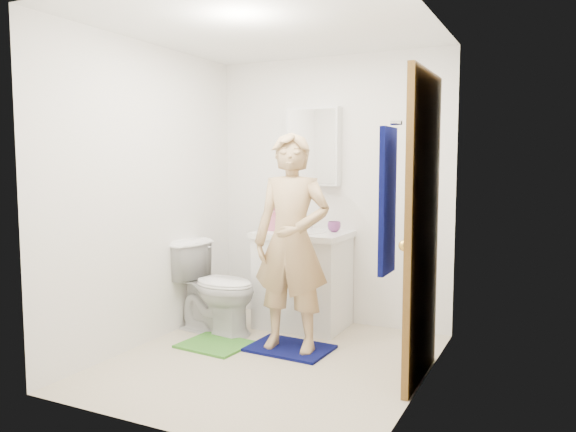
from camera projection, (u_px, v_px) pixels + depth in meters
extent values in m
cube|color=beige|center=(270.00, 362.00, 4.13)|extent=(2.20, 2.40, 0.02)
cube|color=white|center=(269.00, 25.00, 3.90)|extent=(2.20, 2.40, 0.02)
cube|color=white|center=(332.00, 191.00, 5.10)|extent=(2.20, 0.02, 2.40)
cube|color=white|center=(161.00, 212.00, 2.93)|extent=(2.20, 0.02, 2.40)
cube|color=white|center=(147.00, 195.00, 4.50)|extent=(0.02, 2.40, 2.40)
cube|color=white|center=(425.00, 204.00, 3.53)|extent=(0.02, 2.40, 2.40)
cube|color=white|center=(303.00, 282.00, 4.98)|extent=(0.75, 0.55, 0.80)
cube|color=white|center=(303.00, 235.00, 4.94)|extent=(0.79, 0.59, 0.05)
cylinder|color=white|center=(303.00, 233.00, 4.93)|extent=(0.40, 0.40, 0.03)
cylinder|color=silver|center=(311.00, 223.00, 5.09)|extent=(0.03, 0.03, 0.12)
cube|color=white|center=(314.00, 147.00, 5.06)|extent=(0.50, 0.12, 0.70)
cube|color=white|center=(311.00, 146.00, 5.01)|extent=(0.46, 0.01, 0.66)
cube|color=brown|center=(423.00, 228.00, 3.70)|extent=(0.05, 0.80, 2.05)
sphere|color=gold|center=(404.00, 246.00, 3.44)|extent=(0.07, 0.07, 0.07)
cube|color=#070C4A|center=(388.00, 201.00, 3.05)|extent=(0.03, 0.24, 0.80)
cylinder|color=silver|center=(396.00, 123.00, 2.99)|extent=(0.06, 0.02, 0.02)
imported|color=white|center=(215.00, 287.00, 4.81)|extent=(0.82, 0.54, 0.79)
cube|color=#070C4A|center=(290.00, 348.00, 4.38)|extent=(0.65, 0.48, 0.02)
cube|color=#428C2E|center=(215.00, 344.00, 4.48)|extent=(0.55, 0.48, 0.02)
imported|color=#C25A7A|center=(274.00, 219.00, 5.00)|extent=(0.11, 0.11, 0.21)
imported|color=#7B397E|center=(334.00, 227.00, 4.93)|extent=(0.12, 0.12, 0.09)
imported|color=tan|center=(292.00, 242.00, 4.27)|extent=(0.63, 0.44, 1.66)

